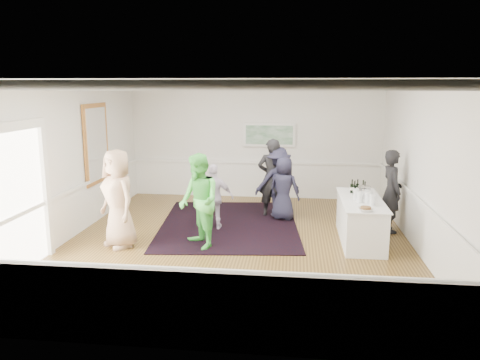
# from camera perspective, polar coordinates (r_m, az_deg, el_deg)

# --- Properties ---
(floor) EXTENTS (8.00, 8.00, 0.00)m
(floor) POSITION_cam_1_polar(r_m,az_deg,el_deg) (9.59, -0.28, -7.57)
(floor) COLOR olive
(floor) RESTS_ON ground
(ceiling) EXTENTS (7.00, 8.00, 0.02)m
(ceiling) POSITION_cam_1_polar(r_m,az_deg,el_deg) (9.06, -0.30, 11.93)
(ceiling) COLOR white
(ceiling) RESTS_ON wall_back
(wall_left) EXTENTS (0.02, 8.00, 3.20)m
(wall_left) POSITION_cam_1_polar(r_m,az_deg,el_deg) (10.22, -20.18, 2.17)
(wall_left) COLOR white
(wall_left) RESTS_ON floor
(wall_right) EXTENTS (0.02, 8.00, 3.20)m
(wall_right) POSITION_cam_1_polar(r_m,az_deg,el_deg) (9.43, 21.33, 1.36)
(wall_right) COLOR white
(wall_right) RESTS_ON floor
(wall_back) EXTENTS (7.00, 0.02, 3.20)m
(wall_back) POSITION_cam_1_polar(r_m,az_deg,el_deg) (13.13, 1.84, 4.79)
(wall_back) COLOR white
(wall_back) RESTS_ON floor
(wall_front) EXTENTS (7.00, 0.02, 3.20)m
(wall_front) POSITION_cam_1_polar(r_m,az_deg,el_deg) (5.34, -5.53, -5.21)
(wall_front) COLOR white
(wall_front) RESTS_ON floor
(wainscoting) EXTENTS (7.00, 8.00, 1.00)m
(wainscoting) POSITION_cam_1_polar(r_m,az_deg,el_deg) (9.43, -0.28, -4.70)
(wainscoting) COLOR white
(wainscoting) RESTS_ON floor
(mirror) EXTENTS (0.05, 1.25, 1.85)m
(mirror) POSITION_cam_1_polar(r_m,az_deg,el_deg) (11.33, -17.10, 4.24)
(mirror) COLOR #C27D39
(mirror) RESTS_ON wall_left
(doorway) EXTENTS (0.10, 1.78, 2.56)m
(doorway) POSITION_cam_1_polar(r_m,az_deg,el_deg) (8.60, -25.41, -1.12)
(doorway) COLOR white
(doorway) RESTS_ON wall_left
(landscape_painting) EXTENTS (1.44, 0.06, 0.66)m
(landscape_painting) POSITION_cam_1_polar(r_m,az_deg,el_deg) (13.03, 3.59, 5.52)
(landscape_painting) COLOR white
(landscape_painting) RESTS_ON wall_back
(area_rug) EXTENTS (3.42, 4.28, 0.02)m
(area_rug) POSITION_cam_1_polar(r_m,az_deg,el_deg) (10.75, -1.34, -5.38)
(area_rug) COLOR black
(area_rug) RESTS_ON floor
(serving_table) EXTENTS (0.82, 2.16, 0.88)m
(serving_table) POSITION_cam_1_polar(r_m,az_deg,el_deg) (9.84, 14.46, -4.74)
(serving_table) COLOR white
(serving_table) RESTS_ON floor
(bartender) EXTENTS (0.54, 0.72, 1.79)m
(bartender) POSITION_cam_1_polar(r_m,az_deg,el_deg) (10.57, 17.98, -1.29)
(bartender) COLOR black
(bartender) RESTS_ON floor
(guest_tan) EXTENTS (1.12, 1.08, 1.93)m
(guest_tan) POSITION_cam_1_polar(r_m,az_deg,el_deg) (9.38, -14.63, -2.22)
(guest_tan) COLOR tan
(guest_tan) RESTS_ON floor
(guest_green) EXTENTS (1.09, 1.14, 1.85)m
(guest_green) POSITION_cam_1_polar(r_m,az_deg,el_deg) (9.07, -5.03, -2.61)
(guest_green) COLOR #56D956
(guest_green) RESTS_ON floor
(guest_lilac) EXTENTS (0.86, 0.37, 1.45)m
(guest_lilac) POSITION_cam_1_polar(r_m,az_deg,el_deg) (10.25, -3.18, -2.09)
(guest_lilac) COLOR silver
(guest_lilac) RESTS_ON floor
(guest_dark_a) EXTENTS (1.22, 0.89, 1.69)m
(guest_dark_a) POSITION_cam_1_polar(r_m,az_deg,el_deg) (11.29, 4.63, -0.24)
(guest_dark_a) COLOR #1F1E32
(guest_dark_a) RESTS_ON floor
(guest_dark_b) EXTENTS (0.71, 0.48, 1.89)m
(guest_dark_b) POSITION_cam_1_polar(r_m,az_deg,el_deg) (11.26, 3.93, 0.28)
(guest_dark_b) COLOR black
(guest_dark_b) RESTS_ON floor
(guest_navy) EXTENTS (0.85, 0.71, 1.50)m
(guest_navy) POSITION_cam_1_polar(r_m,az_deg,el_deg) (11.01, 5.37, -1.05)
(guest_navy) COLOR #1F1E32
(guest_navy) RESTS_ON floor
(wine_bottles) EXTENTS (0.31, 0.28, 0.31)m
(wine_bottles) POSITION_cam_1_polar(r_m,az_deg,el_deg) (10.16, 14.23, -0.79)
(wine_bottles) COLOR black
(wine_bottles) RESTS_ON serving_table
(juice_pitchers) EXTENTS (0.36, 0.55, 0.24)m
(juice_pitchers) POSITION_cam_1_polar(r_m,az_deg,el_deg) (9.44, 14.98, -1.97)
(juice_pitchers) COLOR #7BBC43
(juice_pitchers) RESTS_ON serving_table
(ice_bucket) EXTENTS (0.26, 0.26, 0.24)m
(ice_bucket) POSITION_cam_1_polar(r_m,az_deg,el_deg) (9.83, 14.90, -1.48)
(ice_bucket) COLOR silver
(ice_bucket) RESTS_ON serving_table
(nut_bowl) EXTENTS (0.27, 0.27, 0.08)m
(nut_bowl) POSITION_cam_1_polar(r_m,az_deg,el_deg) (8.84, 15.07, -3.43)
(nut_bowl) COLOR white
(nut_bowl) RESTS_ON serving_table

